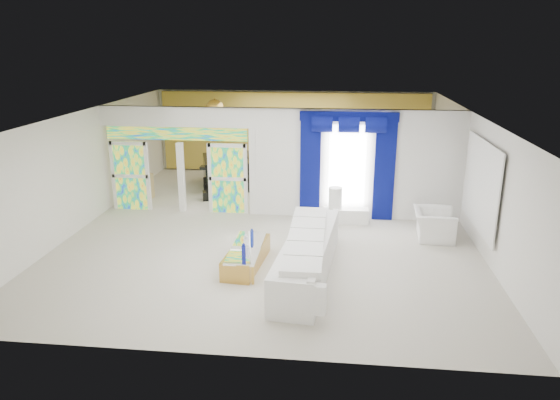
# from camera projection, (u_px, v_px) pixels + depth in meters

# --- Properties ---
(floor) EXTENTS (12.00, 12.00, 0.00)m
(floor) POSITION_uv_depth(u_px,v_px,m) (274.00, 226.00, 13.87)
(floor) COLOR #B7AF9E
(floor) RESTS_ON ground
(dividing_wall) EXTENTS (5.70, 0.18, 3.00)m
(dividing_wall) POSITION_uv_depth(u_px,v_px,m) (356.00, 165.00, 14.15)
(dividing_wall) COLOR white
(dividing_wall) RESTS_ON ground
(dividing_header) EXTENTS (4.30, 0.18, 0.55)m
(dividing_header) POSITION_uv_depth(u_px,v_px,m) (175.00, 117.00, 14.32)
(dividing_header) COLOR white
(dividing_header) RESTS_ON dividing_wall
(stained_panel_left) EXTENTS (0.95, 0.04, 2.00)m
(stained_panel_left) POSITION_uv_depth(u_px,v_px,m) (131.00, 176.00, 14.97)
(stained_panel_left) COLOR #994C3F
(stained_panel_left) RESTS_ON ground
(stained_panel_right) EXTENTS (0.95, 0.04, 2.00)m
(stained_panel_right) POSITION_uv_depth(u_px,v_px,m) (228.00, 179.00, 14.67)
(stained_panel_right) COLOR #994C3F
(stained_panel_right) RESTS_ON ground
(stained_transom) EXTENTS (4.00, 0.05, 0.35)m
(stained_transom) POSITION_uv_depth(u_px,v_px,m) (176.00, 134.00, 14.46)
(stained_transom) COLOR #994C3F
(stained_transom) RESTS_ON dividing_header
(window_pane) EXTENTS (1.00, 0.02, 2.30)m
(window_pane) POSITION_uv_depth(u_px,v_px,m) (347.00, 167.00, 14.10)
(window_pane) COLOR white
(window_pane) RESTS_ON dividing_wall
(blue_drape_left) EXTENTS (0.55, 0.10, 2.80)m
(blue_drape_left) POSITION_uv_depth(u_px,v_px,m) (310.00, 168.00, 14.19)
(blue_drape_left) COLOR #030746
(blue_drape_left) RESTS_ON ground
(blue_drape_right) EXTENTS (0.55, 0.10, 2.80)m
(blue_drape_right) POSITION_uv_depth(u_px,v_px,m) (385.00, 170.00, 13.98)
(blue_drape_right) COLOR #030746
(blue_drape_right) RESTS_ON ground
(blue_pelmet) EXTENTS (2.60, 0.12, 0.25)m
(blue_pelmet) POSITION_uv_depth(u_px,v_px,m) (349.00, 116.00, 13.67)
(blue_pelmet) COLOR #030746
(blue_pelmet) RESTS_ON dividing_wall
(wall_mirror) EXTENTS (0.04, 2.70, 1.90)m
(wall_mirror) POSITION_uv_depth(u_px,v_px,m) (482.00, 185.00, 11.94)
(wall_mirror) COLOR white
(wall_mirror) RESTS_ON ground
(gold_curtains) EXTENTS (9.70, 0.12, 2.90)m
(gold_curtains) POSITION_uv_depth(u_px,v_px,m) (293.00, 133.00, 19.03)
(gold_curtains) COLOR gold
(gold_curtains) RESTS_ON ground
(white_sofa) EXTENTS (1.27, 4.15, 0.78)m
(white_sofa) POSITION_uv_depth(u_px,v_px,m) (307.00, 257.00, 10.89)
(white_sofa) COLOR white
(white_sofa) RESTS_ON ground
(coffee_table) EXTENTS (0.81, 1.95, 0.42)m
(coffee_table) POSITION_uv_depth(u_px,v_px,m) (247.00, 257.00, 11.37)
(coffee_table) COLOR #BB8D3A
(coffee_table) RESTS_ON ground
(console_table) EXTENTS (1.21, 0.43, 0.40)m
(console_table) POSITION_uv_depth(u_px,v_px,m) (346.00, 216.00, 14.07)
(console_table) COLOR white
(console_table) RESTS_ON ground
(table_lamp) EXTENTS (0.36, 0.36, 0.58)m
(table_lamp) POSITION_uv_depth(u_px,v_px,m) (335.00, 198.00, 13.95)
(table_lamp) COLOR silver
(table_lamp) RESTS_ON console_table
(armchair) EXTENTS (1.04, 1.17, 0.72)m
(armchair) POSITION_uv_depth(u_px,v_px,m) (434.00, 224.00, 12.92)
(armchair) COLOR white
(armchair) RESTS_ON ground
(grand_piano) EXTENTS (1.96, 2.26, 0.97)m
(grand_piano) POSITION_uv_depth(u_px,v_px,m) (226.00, 172.00, 17.56)
(grand_piano) COLOR black
(grand_piano) RESTS_ON ground
(piano_bench) EXTENTS (0.87, 0.54, 0.27)m
(piano_bench) POSITION_uv_depth(u_px,v_px,m) (216.00, 195.00, 16.14)
(piano_bench) COLOR black
(piano_bench) RESTS_ON ground
(tv_console) EXTENTS (0.62, 0.59, 0.77)m
(tv_console) POSITION_uv_depth(u_px,v_px,m) (142.00, 186.00, 16.18)
(tv_console) COLOR tan
(tv_console) RESTS_ON ground
(chandelier) EXTENTS (0.60, 0.60, 0.60)m
(chandelier) POSITION_uv_depth(u_px,v_px,m) (215.00, 109.00, 16.56)
(chandelier) COLOR gold
(chandelier) RESTS_ON ceiling
(decanters) EXTENTS (0.25, 1.10, 0.24)m
(decanters) POSITION_uv_depth(u_px,v_px,m) (247.00, 245.00, 11.24)
(decanters) COLOR white
(decanters) RESTS_ON coffee_table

